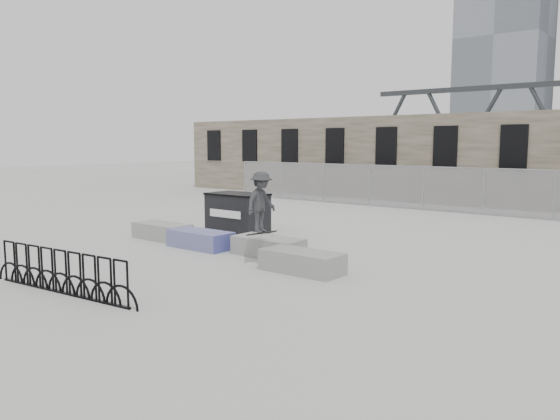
# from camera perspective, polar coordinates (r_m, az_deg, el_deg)

# --- Properties ---
(ground) EXTENTS (120.00, 120.00, 0.00)m
(ground) POSITION_cam_1_polar(r_m,az_deg,el_deg) (15.48, -4.60, -4.42)
(ground) COLOR #B2B3AD
(ground) RESTS_ON ground
(stone_wall) EXTENTS (36.00, 2.58, 4.50)m
(stone_wall) POSITION_cam_1_polar(r_m,az_deg,el_deg) (29.22, 17.76, 5.09)
(stone_wall) COLOR brown
(stone_wall) RESTS_ON ground
(chainlink_fence) EXTENTS (22.06, 0.06, 2.02)m
(chainlink_fence) POSITION_cam_1_polar(r_m,az_deg,el_deg) (25.83, 14.70, 2.28)
(chainlink_fence) COLOR gray
(chainlink_fence) RESTS_ON ground
(planter_far_left) EXTENTS (2.00, 0.90, 0.51)m
(planter_far_left) POSITION_cam_1_polar(r_m,az_deg,el_deg) (17.88, -12.20, -2.11)
(planter_far_left) COLOR gray
(planter_far_left) RESTS_ON ground
(planter_center_left) EXTENTS (2.00, 0.90, 0.51)m
(planter_center_left) POSITION_cam_1_polar(r_m,az_deg,el_deg) (16.18, -8.31, -2.98)
(planter_center_left) COLOR navy
(planter_center_left) RESTS_ON ground
(planter_center_right) EXTENTS (2.00, 0.90, 0.51)m
(planter_center_right) POSITION_cam_1_polar(r_m,az_deg,el_deg) (14.91, -1.23, -3.76)
(planter_center_right) COLOR gray
(planter_center_right) RESTS_ON ground
(planter_offset) EXTENTS (2.00, 0.90, 0.51)m
(planter_offset) POSITION_cam_1_polar(r_m,az_deg,el_deg) (13.05, 2.30, -5.32)
(planter_offset) COLOR gray
(planter_offset) RESTS_ON ground
(dumpster) EXTENTS (2.06, 1.27, 1.36)m
(dumpster) POSITION_cam_1_polar(r_m,az_deg,el_deg) (18.82, -4.45, -0.27)
(dumpster) COLOR black
(dumpster) RESTS_ON ground
(bike_rack) EXTENTS (4.47, 0.50, 0.90)m
(bike_rack) POSITION_cam_1_polar(r_m,az_deg,el_deg) (12.05, -21.94, -6.08)
(bike_rack) COLOR black
(bike_rack) RESTS_ON ground
(skateboarder) EXTENTS (0.81, 0.99, 1.63)m
(skateboarder) POSITION_cam_1_polar(r_m,az_deg,el_deg) (13.51, -1.98, 0.83)
(skateboarder) COLOR #2E2E31
(skateboarder) RESTS_ON ground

